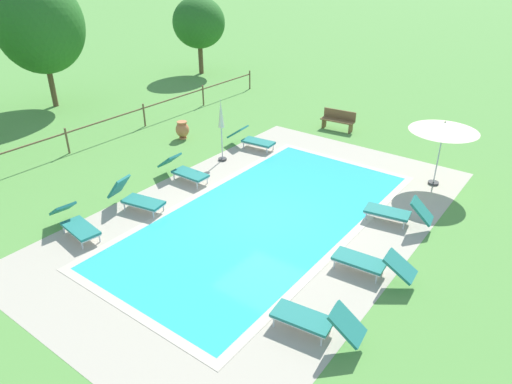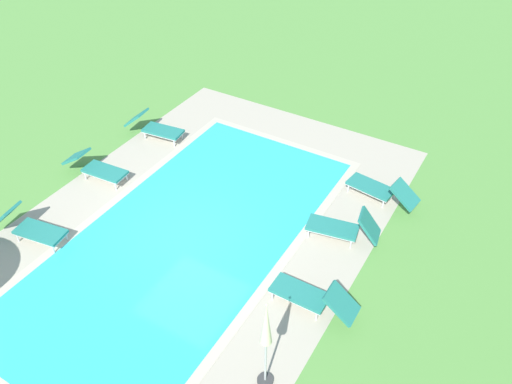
% 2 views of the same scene
% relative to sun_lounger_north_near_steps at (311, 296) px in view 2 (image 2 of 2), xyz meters
% --- Properties ---
extents(ground_plane, '(160.00, 160.00, 0.00)m').
position_rel_sun_lounger_north_near_steps_xyz_m(ground_plane, '(-0.39, -3.76, -0.37)').
color(ground_plane, '#599342').
extents(pool_deck_paving, '(13.87, 8.63, 0.01)m').
position_rel_sun_lounger_north_near_steps_xyz_m(pool_deck_paving, '(-0.39, -3.76, -0.37)').
color(pool_deck_paving, '#B2A893').
rests_on(pool_deck_paving, ground).
extents(swimming_pool_water, '(10.18, 4.93, 0.01)m').
position_rel_sun_lounger_north_near_steps_xyz_m(swimming_pool_water, '(-0.39, -3.76, -0.37)').
color(swimming_pool_water, '#2DB7C6').
rests_on(swimming_pool_water, ground).
extents(pool_coping_rim, '(10.66, 5.41, 0.01)m').
position_rel_sun_lounger_north_near_steps_xyz_m(pool_coping_rim, '(-0.39, -3.76, -0.36)').
color(pool_coping_rim, '#C0B59F').
rests_on(pool_coping_rim, ground).
extents(sun_lounger_north_near_steps, '(0.60, 1.99, 0.85)m').
position_rel_sun_lounger_north_near_steps_xyz_m(sun_lounger_north_near_steps, '(0.00, 0.00, 0.00)').
color(sun_lounger_north_near_steps, '#237A70').
rests_on(sun_lounger_north_near_steps, ground).
extents(sun_lounger_north_mid, '(0.75, 2.07, 0.78)m').
position_rel_sun_lounger_north_near_steps_xyz_m(sun_lounger_north_mid, '(-1.12, -7.51, -0.01)').
color(sun_lounger_north_mid, '#237A70').
rests_on(sun_lounger_north_mid, ground).
extents(sun_lounger_north_far, '(0.89, 2.08, 0.81)m').
position_rel_sun_lounger_north_near_steps_xyz_m(sun_lounger_north_far, '(-4.37, 0.00, -0.01)').
color(sun_lounger_north_far, '#237A70').
rests_on(sun_lounger_north_far, ground).
extents(sun_lounger_north_end, '(0.89, 2.00, 0.92)m').
position_rel_sun_lounger_north_near_steps_xyz_m(sun_lounger_north_end, '(1.63, -7.10, 0.01)').
color(sun_lounger_north_end, '#237A70').
rests_on(sun_lounger_north_end, ground).
extents(sun_lounger_south_mid, '(0.83, 2.04, 0.87)m').
position_rel_sun_lounger_north_near_steps_xyz_m(sun_lounger_south_mid, '(-3.70, -7.43, 0.00)').
color(sun_lounger_south_mid, '#237A70').
rests_on(sun_lounger_south_mid, ground).
extents(sun_lounger_south_far, '(0.93, 1.92, 1.00)m').
position_rel_sun_lounger_north_near_steps_xyz_m(sun_lounger_south_far, '(-2.38, -0.27, 0.02)').
color(sun_lounger_south_far, '#237A70').
rests_on(sun_lounger_south_far, ground).
extents(patio_umbrella_closed_row_west, '(0.32, 0.32, 2.41)m').
position_rel_sun_lounger_north_near_steps_xyz_m(patio_umbrella_closed_row_west, '(2.10, 0.03, 1.19)').
color(patio_umbrella_closed_row_west, '#383838').
rests_on(patio_umbrella_closed_row_west, ground).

